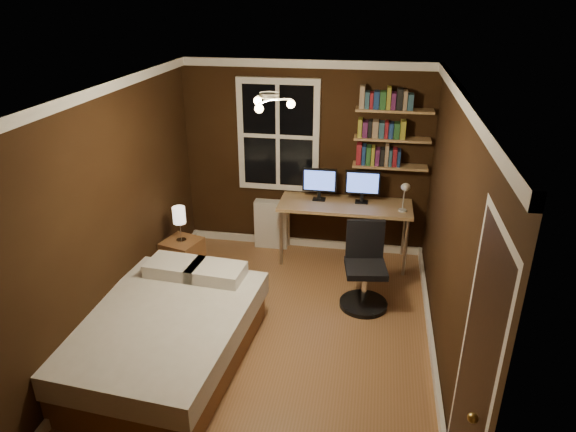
% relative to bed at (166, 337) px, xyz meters
% --- Properties ---
extents(floor, '(4.20, 4.20, 0.00)m').
position_rel_bed_xyz_m(floor, '(0.92, 0.56, -0.29)').
color(floor, brown).
rests_on(floor, ground).
extents(wall_back, '(3.20, 0.04, 2.50)m').
position_rel_bed_xyz_m(wall_back, '(0.92, 2.66, 0.96)').
color(wall_back, black).
rests_on(wall_back, ground).
extents(wall_left, '(0.04, 4.20, 2.50)m').
position_rel_bed_xyz_m(wall_left, '(-0.68, 0.56, 0.96)').
color(wall_left, black).
rests_on(wall_left, ground).
extents(wall_right, '(0.04, 4.20, 2.50)m').
position_rel_bed_xyz_m(wall_right, '(2.52, 0.56, 0.96)').
color(wall_right, black).
rests_on(wall_right, ground).
extents(ceiling, '(3.20, 4.20, 0.02)m').
position_rel_bed_xyz_m(ceiling, '(0.92, 0.56, 2.21)').
color(ceiling, white).
rests_on(ceiling, wall_back).
extents(window, '(1.06, 0.06, 1.46)m').
position_rel_bed_xyz_m(window, '(0.57, 2.63, 1.26)').
color(window, white).
rests_on(window, wall_back).
extents(door, '(0.03, 0.82, 2.05)m').
position_rel_bed_xyz_m(door, '(2.51, -0.99, 0.74)').
color(door, black).
rests_on(door, ground).
extents(door_knob, '(0.06, 0.06, 0.06)m').
position_rel_bed_xyz_m(door_knob, '(2.47, -1.29, 0.71)').
color(door_knob, '#BB9845').
rests_on(door_knob, door).
extents(ceiling_fixture, '(0.44, 0.44, 0.18)m').
position_rel_bed_xyz_m(ceiling_fixture, '(0.92, 0.46, 2.11)').
color(ceiling_fixture, beige).
rests_on(ceiling_fixture, ceiling).
extents(bookshelf_lower, '(0.92, 0.22, 0.03)m').
position_rel_bed_xyz_m(bookshelf_lower, '(2.00, 2.54, 0.96)').
color(bookshelf_lower, tan).
rests_on(bookshelf_lower, wall_back).
extents(books_row_lower, '(0.60, 0.16, 0.23)m').
position_rel_bed_xyz_m(books_row_lower, '(2.00, 2.54, 1.09)').
color(books_row_lower, maroon).
rests_on(books_row_lower, bookshelf_lower).
extents(bookshelf_middle, '(0.92, 0.22, 0.03)m').
position_rel_bed_xyz_m(bookshelf_middle, '(2.00, 2.54, 1.31)').
color(bookshelf_middle, tan).
rests_on(bookshelf_middle, wall_back).
extents(books_row_middle, '(0.54, 0.16, 0.23)m').
position_rel_bed_xyz_m(books_row_middle, '(2.00, 2.54, 1.44)').
color(books_row_middle, navy).
rests_on(books_row_middle, bookshelf_middle).
extents(bookshelf_upper, '(0.92, 0.22, 0.03)m').
position_rel_bed_xyz_m(bookshelf_upper, '(2.00, 2.54, 1.66)').
color(bookshelf_upper, tan).
rests_on(bookshelf_upper, wall_back).
extents(books_row_upper, '(0.60, 0.16, 0.23)m').
position_rel_bed_xyz_m(books_row_upper, '(2.00, 2.54, 1.79)').
color(books_row_upper, '#285D2B').
rests_on(books_row_upper, bookshelf_upper).
extents(bed, '(1.59, 2.10, 0.68)m').
position_rel_bed_xyz_m(bed, '(0.00, 0.00, 0.00)').
color(bed, brown).
rests_on(bed, ground).
extents(nightstand, '(0.50, 0.50, 0.51)m').
position_rel_bed_xyz_m(nightstand, '(-0.41, 1.53, -0.04)').
color(nightstand, brown).
rests_on(nightstand, ground).
extents(bedside_lamp, '(0.15, 0.15, 0.44)m').
position_rel_bed_xyz_m(bedside_lamp, '(-0.41, 1.53, 0.44)').
color(bedside_lamp, white).
rests_on(bedside_lamp, nightstand).
extents(radiator, '(0.45, 0.16, 0.67)m').
position_rel_bed_xyz_m(radiator, '(0.48, 2.54, 0.05)').
color(radiator, silver).
rests_on(radiator, ground).
extents(desk, '(1.67, 0.63, 0.79)m').
position_rel_bed_xyz_m(desk, '(1.48, 2.33, 0.44)').
color(desk, tan).
rests_on(desk, ground).
extents(monitor_left, '(0.44, 0.12, 0.42)m').
position_rel_bed_xyz_m(monitor_left, '(1.14, 2.41, 0.71)').
color(monitor_left, black).
rests_on(monitor_left, desk).
extents(monitor_right, '(0.44, 0.12, 0.42)m').
position_rel_bed_xyz_m(monitor_right, '(1.68, 2.41, 0.71)').
color(monitor_right, black).
rests_on(monitor_right, desk).
extents(desk_lamp, '(0.14, 0.32, 0.44)m').
position_rel_bed_xyz_m(desk_lamp, '(2.19, 2.14, 0.72)').
color(desk_lamp, silver).
rests_on(desk_lamp, desk).
extents(office_chair, '(0.54, 0.54, 0.97)m').
position_rel_bed_xyz_m(office_chair, '(1.79, 1.32, 0.08)').
color(office_chair, black).
rests_on(office_chair, ground).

